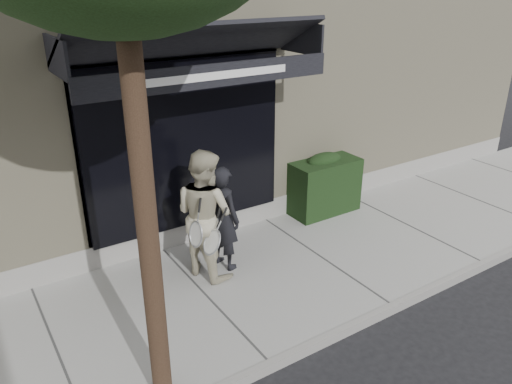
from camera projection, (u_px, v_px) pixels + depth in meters
ground at (318, 262)px, 7.94m from camera, size 80.00×80.00×0.00m
sidewalk at (318, 258)px, 7.91m from camera, size 20.00×3.00×0.12m
curb at (392, 308)px, 6.72m from camera, size 20.00×0.10×0.14m
building_facade at (176, 49)px, 10.66m from camera, size 14.30×8.04×5.64m
hedge at (323, 184)px, 9.19m from camera, size 1.30×0.70×1.14m
pedestrian_front at (223, 218)px, 7.30m from camera, size 0.80×0.93×1.61m
pedestrian_back at (205, 214)px, 7.09m from camera, size 0.98×1.11×1.91m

